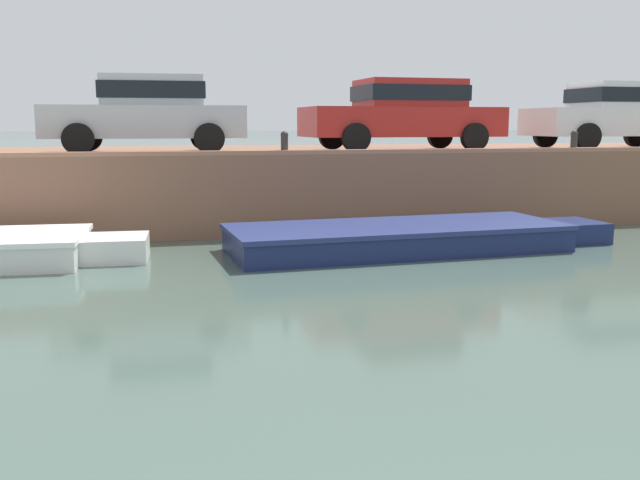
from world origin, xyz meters
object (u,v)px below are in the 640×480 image
car_centre_red (404,112)px  car_right_inner_white (617,112)px  mooring_bollard_mid (284,142)px  boat_moored_central_navy (412,237)px  mooring_bollard_east (574,140)px  car_left_inner_silver (148,111)px

car_centre_red → car_right_inner_white: 5.38m
mooring_bollard_mid → boat_moored_central_navy: bearing=-50.0°
car_centre_red → car_right_inner_white: (5.38, -0.00, -0.00)m
mooring_bollard_mid → car_right_inner_white: bearing=9.8°
mooring_bollard_mid → mooring_bollard_east: same height
car_right_inner_white → mooring_bollard_mid: car_right_inner_white is taller
boat_moored_central_navy → car_centre_red: bearing=72.6°
boat_moored_central_navy → car_right_inner_white: size_ratio=1.70×
car_centre_red → mooring_bollard_mid: car_centre_red is taller
mooring_bollard_east → boat_moored_central_navy: bearing=-153.9°
car_centre_red → car_right_inner_white: size_ratio=1.07×
car_left_inner_silver → car_centre_red: 5.54m
boat_moored_central_navy → car_centre_red: (1.14, 3.63, 2.21)m
car_centre_red → mooring_bollard_east: (3.33, -1.44, -0.61)m
car_centre_red → car_right_inner_white: bearing=-0.0°
car_left_inner_silver → mooring_bollard_east: size_ratio=8.98×
car_left_inner_silver → car_centre_red: (5.54, 0.00, 0.00)m
car_left_inner_silver → car_right_inner_white: size_ratio=0.97×
boat_moored_central_navy → car_right_inner_white: bearing=29.1°
car_left_inner_silver → mooring_bollard_east: (8.87, -1.44, -0.61)m
car_left_inner_silver → car_right_inner_white: 10.91m
boat_moored_central_navy → mooring_bollard_mid: mooring_bollard_mid is taller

